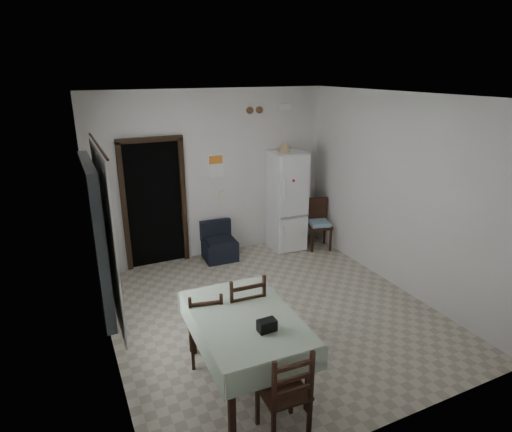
{
  "coord_description": "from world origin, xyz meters",
  "views": [
    {
      "loc": [
        -2.39,
        -4.6,
        3.2
      ],
      "look_at": [
        0.0,
        0.5,
        1.25
      ],
      "focal_mm": 30.0,
      "sensor_mm": 36.0,
      "label": 1
    }
  ],
  "objects": [
    {
      "name": "tan_cone",
      "position": [
        1.23,
        1.96,
        1.91
      ],
      "size": [
        0.27,
        0.27,
        0.2
      ],
      "primitive_type": "cone",
      "rotation": [
        0.0,
        0.0,
        0.14
      ],
      "color": "tan",
      "rests_on": "fridge"
    },
    {
      "name": "vent_left",
      "position": [
        0.7,
        2.23,
        2.52
      ],
      "size": [
        0.12,
        0.03,
        0.12
      ],
      "primitive_type": "cylinder",
      "rotation": [
        1.57,
        0.0,
        0.0
      ],
      "color": "brown",
      "rests_on": "ground"
    },
    {
      "name": "black_bag",
      "position": [
        -0.79,
        -1.43,
        0.85
      ],
      "size": [
        0.18,
        0.11,
        0.12
      ],
      "primitive_type": "cube",
      "rotation": [
        0.0,
        0.0,
        0.02
      ],
      "color": "black",
      "rests_on": "dining_table"
    },
    {
      "name": "doorway",
      "position": [
        -1.05,
        2.45,
        1.06
      ],
      "size": [
        1.06,
        0.52,
        2.22
      ],
      "color": "black",
      "rests_on": "ground"
    },
    {
      "name": "curtain",
      "position": [
        -2.04,
        -0.2,
        1.55
      ],
      "size": [
        0.02,
        1.45,
        1.85
      ],
      "primitive_type": "cube",
      "color": "white",
      "rests_on": "ground"
    },
    {
      "name": "emergency_light",
      "position": [
        1.35,
        2.21,
        2.55
      ],
      "size": [
        0.25,
        0.07,
        0.09
      ],
      "primitive_type": "cube",
      "color": "white",
      "rests_on": "ground"
    },
    {
      "name": "corner_chair",
      "position": [
        1.82,
        1.61,
        0.47
      ],
      "size": [
        0.49,
        0.49,
        0.93
      ],
      "primitive_type": null,
      "rotation": [
        0.0,
        0.0,
        -0.26
      ],
      "color": "black",
      "rests_on": "ground"
    },
    {
      "name": "light_switch",
      "position": [
        0.15,
        2.24,
        1.1
      ],
      "size": [
        0.08,
        0.02,
        0.12
      ],
      "primitive_type": "cube",
      "color": "beige",
      "rests_on": "ground"
    },
    {
      "name": "navy_seat",
      "position": [
        -0.03,
        1.93,
        0.33
      ],
      "size": [
        0.58,
        0.56,
        0.67
      ],
      "primitive_type": null,
      "rotation": [
        0.0,
        0.0,
        -0.06
      ],
      "color": "black",
      "rests_on": "ground"
    },
    {
      "name": "wall_left",
      "position": [
        -2.1,
        0.0,
        1.45
      ],
      "size": [
        0.02,
        4.5,
        2.9
      ],
      "primitive_type": null,
      "color": "silver",
      "rests_on": "ground"
    },
    {
      "name": "fridge",
      "position": [
        1.29,
        1.93,
        0.9
      ],
      "size": [
        0.62,
        0.62,
        1.81
      ],
      "primitive_type": null,
      "rotation": [
        0.0,
        0.0,
        -0.06
      ],
      "color": "white",
      "rests_on": "ground"
    },
    {
      "name": "dining_chair_far_left",
      "position": [
        -1.14,
        -0.58,
        0.45
      ],
      "size": [
        0.46,
        0.46,
        0.91
      ],
      "primitive_type": null,
      "rotation": [
        0.0,
        0.0,
        2.93
      ],
      "color": "black",
      "rests_on": "ground"
    },
    {
      "name": "wall_back",
      "position": [
        0.0,
        2.25,
        1.45
      ],
      "size": [
        4.2,
        0.02,
        2.9
      ],
      "primitive_type": null,
      "color": "silver",
      "rests_on": "ground"
    },
    {
      "name": "window_recess",
      "position": [
        -2.15,
        -0.2,
        1.55
      ],
      "size": [
        0.1,
        1.2,
        1.6
      ],
      "primitive_type": "cube",
      "color": "silver",
      "rests_on": "ground"
    },
    {
      "name": "ceiling",
      "position": [
        0.0,
        0.0,
        2.9
      ],
      "size": [
        4.2,
        4.5,
        0.02
      ],
      "primitive_type": null,
      "color": "white",
      "rests_on": "ground"
    },
    {
      "name": "curtain_rod",
      "position": [
        -2.03,
        -0.2,
        2.5
      ],
      "size": [
        0.02,
        1.6,
        0.02
      ],
      "primitive_type": "cylinder",
      "rotation": [
        1.57,
        0.0,
        0.0
      ],
      "color": "black",
      "rests_on": "ground"
    },
    {
      "name": "ground",
      "position": [
        0.0,
        0.0,
        0.0
      ],
      "size": [
        4.5,
        4.5,
        0.0
      ],
      "primitive_type": "plane",
      "color": "#ABA08B",
      "rests_on": "ground"
    },
    {
      "name": "dining_chair_near_head",
      "position": [
        -0.86,
        -1.9,
        0.48
      ],
      "size": [
        0.43,
        0.43,
        0.96
      ],
      "primitive_type": null,
      "rotation": [
        0.0,
        0.0,
        3.1
      ],
      "color": "black",
      "rests_on": "ground"
    },
    {
      "name": "wall_right",
      "position": [
        2.1,
        0.0,
        1.45
      ],
      "size": [
        0.02,
        4.5,
        2.9
      ],
      "primitive_type": null,
      "color": "silver",
      "rests_on": "ground"
    },
    {
      "name": "calendar",
      "position": [
        0.05,
        2.24,
        1.62
      ],
      "size": [
        0.28,
        0.02,
        0.4
      ],
      "primitive_type": "cube",
      "color": "white",
      "rests_on": "ground"
    },
    {
      "name": "dining_table",
      "position": [
        -0.88,
        -1.1,
        0.4
      ],
      "size": [
        1.05,
        1.55,
        0.79
      ],
      "primitive_type": null,
      "rotation": [
        0.0,
        0.0,
        -0.03
      ],
      "color": "#A7BA9F",
      "rests_on": "ground"
    },
    {
      "name": "calendar_image",
      "position": [
        0.05,
        2.23,
        1.72
      ],
      "size": [
        0.24,
        0.01,
        0.14
      ],
      "primitive_type": "cube",
      "color": "orange",
      "rests_on": "ground"
    },
    {
      "name": "dining_chair_far_right",
      "position": [
        -0.7,
        -0.62,
        0.52
      ],
      "size": [
        0.47,
        0.47,
        1.04
      ],
      "primitive_type": null,
      "rotation": [
        0.0,
        0.0,
        3.09
      ],
      "color": "black",
      "rests_on": "ground"
    },
    {
      "name": "vent_right",
      "position": [
        0.88,
        2.23,
        2.52
      ],
      "size": [
        0.12,
        0.03,
        0.12
      ],
      "primitive_type": "cylinder",
      "rotation": [
        1.57,
        0.0,
        0.0
      ],
      "color": "brown",
      "rests_on": "ground"
    },
    {
      "name": "wall_front",
      "position": [
        0.0,
        -2.25,
        1.45
      ],
      "size": [
        4.2,
        0.02,
        2.9
      ],
      "primitive_type": null,
      "color": "silver",
      "rests_on": "ground"
    }
  ]
}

